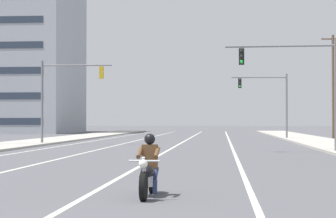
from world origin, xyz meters
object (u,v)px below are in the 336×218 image
at_px(utility_pole_right_far, 333,84).
at_px(traffic_signal_near_left, 63,89).
at_px(traffic_signal_near_right, 302,77).
at_px(motorcycle_with_rider, 148,171).
at_px(traffic_signal_mid_right, 270,96).
at_px(apartment_building_far_left_block, 0,52).

bearing_deg(utility_pole_right_far, traffic_signal_near_left, -141.75).
bearing_deg(traffic_signal_near_left, traffic_signal_near_right, -34.17).
bearing_deg(motorcycle_with_rider, traffic_signal_mid_right, 82.10).
height_order(motorcycle_with_rider, apartment_building_far_left_block, apartment_building_far_left_block).
xyz_separation_m(traffic_signal_near_right, traffic_signal_mid_right, (0.23, 25.30, -0.05)).
relative_size(utility_pole_right_far, apartment_building_far_left_block, 0.43).
height_order(motorcycle_with_rider, utility_pole_right_far, utility_pole_right_far).
distance_m(traffic_signal_near_left, utility_pole_right_far, 29.01).
bearing_deg(motorcycle_with_rider, traffic_signal_near_right, 73.29).
distance_m(traffic_signal_near_left, apartment_building_far_left_block, 49.30).
distance_m(traffic_signal_near_right, utility_pole_right_far, 29.66).
bearing_deg(utility_pole_right_far, traffic_signal_mid_right, -150.95).
xyz_separation_m(traffic_signal_mid_right, apartment_building_far_left_block, (-36.87, 29.78, 7.76)).
relative_size(traffic_signal_mid_right, apartment_building_far_left_block, 0.26).
distance_m(traffic_signal_near_right, apartment_building_far_left_block, 66.60).
xyz_separation_m(traffic_signal_near_left, apartment_building_far_left_block, (-20.54, 44.15, 7.76)).
xyz_separation_m(motorcycle_with_rider, traffic_signal_near_left, (-9.99, 31.28, 3.54)).
relative_size(motorcycle_with_rider, traffic_signal_near_left, 0.35).
bearing_deg(traffic_signal_near_right, motorcycle_with_rider, -106.71).
height_order(traffic_signal_near_right, traffic_signal_near_left, same).
xyz_separation_m(motorcycle_with_rider, traffic_signal_mid_right, (6.34, 45.65, 3.54)).
relative_size(traffic_signal_mid_right, utility_pole_right_far, 0.60).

